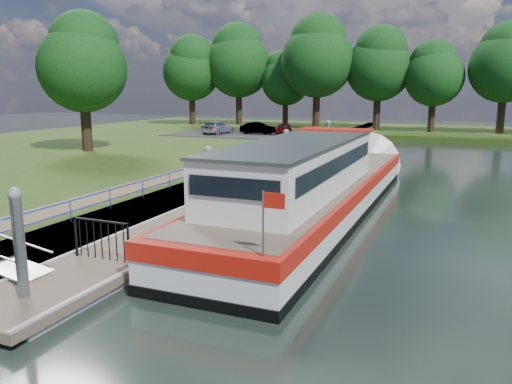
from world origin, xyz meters
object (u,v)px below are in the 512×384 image
at_px(barge, 320,186).
at_px(car_c, 217,127).
at_px(car_a, 284,130).
at_px(car_b, 258,128).
at_px(pontoon, 254,194).

bearing_deg(barge, car_c, 125.42).
xyz_separation_m(car_a, car_c, (-7.05, 0.31, -0.01)).
bearing_deg(car_c, barge, 131.20).
xyz_separation_m(barge, car_b, (-13.29, 25.19, 0.31)).
distance_m(car_a, car_b, 3.39).
bearing_deg(pontoon, barge, -21.39).
xyz_separation_m(pontoon, car_c, (-13.61, 22.79, 1.25)).
height_order(barge, car_a, barge).
bearing_deg(barge, car_a, 113.03).
distance_m(barge, car_a, 25.96).
bearing_deg(car_b, pontoon, -155.83).
distance_m(car_b, car_c, 4.04).
height_order(barge, car_b, barge).
xyz_separation_m(barge, car_c, (-17.21, 24.20, 0.35)).
distance_m(car_a, car_c, 7.06).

